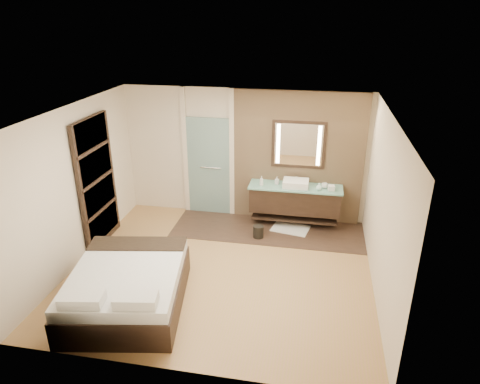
% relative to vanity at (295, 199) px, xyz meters
% --- Properties ---
extents(floor, '(5.00, 5.00, 0.00)m').
position_rel_vanity_xyz_m(floor, '(-1.10, -1.92, -0.58)').
color(floor, '#A48144').
rests_on(floor, ground).
extents(tile_strip, '(3.80, 1.30, 0.01)m').
position_rel_vanity_xyz_m(tile_strip, '(-0.50, -0.32, -0.57)').
color(tile_strip, '#33241C').
rests_on(tile_strip, floor).
extents(stone_wall, '(2.60, 0.08, 2.70)m').
position_rel_vanity_xyz_m(stone_wall, '(0.00, 0.29, 0.77)').
color(stone_wall, tan).
rests_on(stone_wall, floor).
extents(vanity, '(1.85, 0.55, 0.88)m').
position_rel_vanity_xyz_m(vanity, '(0.00, 0.00, 0.00)').
color(vanity, black).
rests_on(vanity, stone_wall).
extents(mirror_unit, '(1.06, 0.04, 0.96)m').
position_rel_vanity_xyz_m(mirror_unit, '(0.00, 0.24, 1.07)').
color(mirror_unit, black).
rests_on(mirror_unit, stone_wall).
extents(frosted_door, '(1.10, 0.12, 2.70)m').
position_rel_vanity_xyz_m(frosted_door, '(-1.85, 0.28, 0.56)').
color(frosted_door, silver).
rests_on(frosted_door, floor).
extents(shoji_partition, '(0.06, 1.20, 2.40)m').
position_rel_vanity_xyz_m(shoji_partition, '(-3.53, -1.32, 0.63)').
color(shoji_partition, black).
rests_on(shoji_partition, floor).
extents(bed, '(1.90, 2.22, 0.76)m').
position_rel_vanity_xyz_m(bed, '(-2.25, -3.08, -0.26)').
color(bed, black).
rests_on(bed, floor).
extents(bath_mat, '(0.81, 0.64, 0.02)m').
position_rel_vanity_xyz_m(bath_mat, '(-0.05, -0.21, -0.56)').
color(bath_mat, white).
rests_on(bath_mat, floor).
extents(waste_bin, '(0.23, 0.23, 0.25)m').
position_rel_vanity_xyz_m(waste_bin, '(-0.64, -0.67, -0.45)').
color(waste_bin, black).
rests_on(waste_bin, floor).
extents(tissue_box, '(0.14, 0.14, 0.10)m').
position_rel_vanity_xyz_m(tissue_box, '(0.69, -0.09, 0.33)').
color(tissue_box, silver).
rests_on(tissue_box, vanity).
extents(soap_bottle_a, '(0.08, 0.09, 0.20)m').
position_rel_vanity_xyz_m(soap_bottle_a, '(-0.68, -0.10, 0.38)').
color(soap_bottle_a, silver).
rests_on(soap_bottle_a, vanity).
extents(soap_bottle_b, '(0.08, 0.09, 0.16)m').
position_rel_vanity_xyz_m(soap_bottle_b, '(-0.38, 0.04, 0.36)').
color(soap_bottle_b, '#B2B2B2').
rests_on(soap_bottle_b, vanity).
extents(soap_bottle_c, '(0.14, 0.14, 0.15)m').
position_rel_vanity_xyz_m(soap_bottle_c, '(0.45, -0.13, 0.36)').
color(soap_bottle_c, silver).
rests_on(soap_bottle_c, vanity).
extents(cup, '(0.13, 0.13, 0.10)m').
position_rel_vanity_xyz_m(cup, '(0.56, 0.01, 0.33)').
color(cup, white).
rests_on(cup, vanity).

